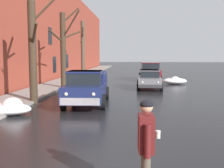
% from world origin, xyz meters
% --- Properties ---
extents(ground_plane, '(200.00, 200.00, 0.00)m').
position_xyz_m(ground_plane, '(0.00, 0.00, 0.00)').
color(ground_plane, black).
extents(left_sidewalk_slab, '(2.60, 80.00, 0.14)m').
position_xyz_m(left_sidewalk_slab, '(-5.65, 18.00, 0.07)').
color(left_sidewalk_slab, gray).
rests_on(left_sidewalk_slab, ground).
extents(brick_townhouse_facade, '(0.63, 80.00, 10.68)m').
position_xyz_m(brick_townhouse_facade, '(-7.45, 18.00, 5.34)').
color(brick_townhouse_facade, brown).
rests_on(brick_townhouse_facade, ground).
extents(snow_bank_along_left_kerb, '(2.07, 1.39, 0.69)m').
position_xyz_m(snow_bank_along_left_kerb, '(4.39, 18.53, 0.29)').
color(snow_bank_along_left_kerb, white).
rests_on(snow_bank_along_left_kerb, ground).
extents(snow_bank_mid_block_left, '(2.06, 1.27, 0.75)m').
position_xyz_m(snow_bank_mid_block_left, '(-4.43, 5.17, 0.28)').
color(snow_bank_mid_block_left, white).
rests_on(snow_bank_mid_block_left, ground).
extents(bare_tree_second_along_sidewalk, '(1.80, 2.88, 5.47)m').
position_xyz_m(bare_tree_second_along_sidewalk, '(-4.40, 8.16, 2.85)').
color(bare_tree_second_along_sidewalk, '#382B1E').
rests_on(bare_tree_second_along_sidewalk, ground).
extents(bare_tree_mid_block, '(2.10, 2.52, 6.03)m').
position_xyz_m(bare_tree_mid_block, '(-4.36, 14.35, 2.99)').
color(bare_tree_mid_block, '#382B1E').
rests_on(bare_tree_mid_block, ground).
extents(bare_tree_far_down_block, '(0.88, 2.78, 5.99)m').
position_xyz_m(bare_tree_far_down_block, '(-4.42, 22.45, 3.17)').
color(bare_tree_far_down_block, '#4C3D2D').
rests_on(bare_tree_far_down_block, ground).
extents(pickup_truck_darkblue_approaching_near_lane, '(2.23, 5.28, 1.76)m').
position_xyz_m(pickup_truck_darkblue_approaching_near_lane, '(-1.55, 8.02, 0.88)').
color(pickup_truck_darkblue_approaching_near_lane, navy).
rests_on(pickup_truck_darkblue_approaching_near_lane, ground).
extents(sedan_grey_parked_kerbside_close, '(1.91, 4.14, 1.42)m').
position_xyz_m(sedan_grey_parked_kerbside_close, '(2.00, 14.99, 0.75)').
color(sedan_grey_parked_kerbside_close, slate).
rests_on(sedan_grey_parked_kerbside_close, ground).
extents(suv_maroon_parked_kerbside_mid, '(2.12, 4.61, 1.82)m').
position_xyz_m(suv_maroon_parked_kerbside_mid, '(2.40, 21.96, 0.99)').
color(suv_maroon_parked_kerbside_mid, maroon).
rests_on(suv_maroon_parked_kerbside_mid, ground).
extents(pedestrian_with_coffee, '(0.38, 0.64, 1.76)m').
position_xyz_m(pedestrian_with_coffee, '(1.08, -1.35, 1.04)').
color(pedestrian_with_coffee, brown).
rests_on(pedestrian_with_coffee, ground).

